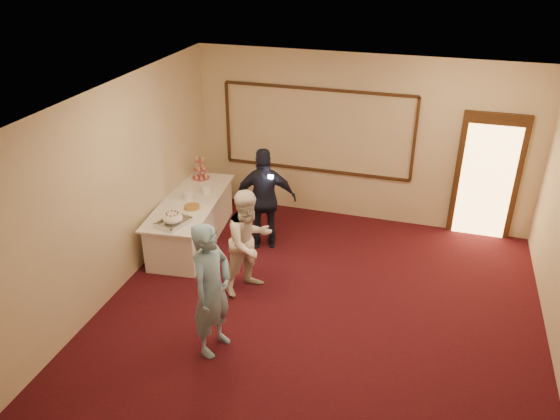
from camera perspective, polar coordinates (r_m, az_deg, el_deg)
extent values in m
plane|color=black|center=(7.46, 3.32, -12.75)|extent=(7.00, 7.00, 0.00)
cube|color=beige|center=(9.74, 8.53, 7.23)|extent=(6.00, 0.04, 3.00)
cube|color=beige|center=(7.74, -18.45, 0.63)|extent=(0.04, 7.00, 3.00)
cube|color=white|center=(5.99, 4.10, 9.80)|extent=(6.00, 7.00, 0.04)
cube|color=#372410|center=(10.08, 3.76, 4.21)|extent=(3.40, 0.04, 0.05)
cube|color=#372410|center=(9.59, 4.03, 12.48)|extent=(3.40, 0.04, 0.05)
cube|color=#372410|center=(10.30, -5.47, 9.12)|extent=(0.05, 0.04, 1.50)
cube|color=#372410|center=(9.60, 13.88, 7.07)|extent=(0.05, 0.04, 1.50)
cube|color=#372410|center=(9.80, 20.82, 3.31)|extent=(1.05, 0.06, 2.20)
cube|color=#FFBF66|center=(9.82, 20.73, 2.71)|extent=(0.85, 0.02, 2.00)
cube|color=white|center=(9.39, -9.21, -1.18)|extent=(1.03, 2.28, 0.74)
cube|color=white|center=(9.21, -9.38, 0.92)|extent=(1.14, 2.41, 0.03)
cube|color=#B5B8BC|center=(8.49, -11.10, -1.37)|extent=(0.48, 0.55, 0.04)
ellipsoid|color=white|center=(8.45, -11.16, -0.83)|extent=(0.31, 0.31, 0.14)
cube|color=silver|center=(8.55, -10.07, -0.89)|extent=(0.08, 0.33, 0.01)
cylinder|color=#C34C5E|center=(9.94, -8.33, 4.43)|extent=(0.02, 0.02, 0.42)
cylinder|color=#C34C5E|center=(10.01, -8.25, 3.36)|extent=(0.31, 0.31, 0.01)
cylinder|color=#C34C5E|center=(9.95, -8.31, 4.24)|extent=(0.24, 0.24, 0.01)
cylinder|color=#C34C5E|center=(9.89, -8.38, 5.12)|extent=(0.17, 0.17, 0.01)
cylinder|color=white|center=(9.19, -9.55, 1.45)|extent=(0.17, 0.17, 0.15)
cylinder|color=white|center=(9.16, -9.59, 1.88)|extent=(0.18, 0.18, 0.01)
cylinder|color=white|center=(9.37, -7.66, 2.12)|extent=(0.17, 0.17, 0.14)
cylinder|color=white|center=(9.34, -7.69, 2.54)|extent=(0.18, 0.18, 0.01)
cylinder|color=white|center=(8.92, -9.18, 0.15)|extent=(0.29, 0.29, 0.01)
cylinder|color=#985D26|center=(8.90, -9.19, 0.32)|extent=(0.25, 0.25, 0.05)
imported|color=#7BA6C8|center=(6.74, -7.15, -8.30)|extent=(0.56, 0.73, 1.79)
imported|color=white|center=(7.84, -3.26, -3.36)|extent=(0.93, 0.98, 1.60)
imported|color=black|center=(8.88, -1.60, 1.12)|extent=(1.11, 0.74, 1.75)
cube|color=white|center=(8.51, -0.99, 3.49)|extent=(0.08, 0.06, 0.05)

